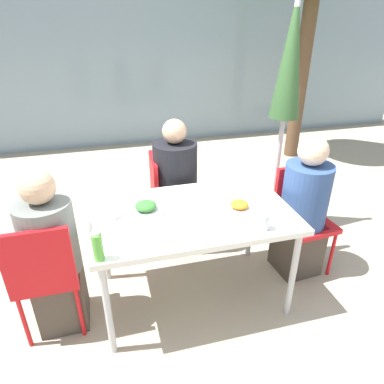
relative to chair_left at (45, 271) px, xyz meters
name	(u,v)px	position (x,y,z in m)	size (l,w,h in m)	color
ground_plane	(192,294)	(0.98, 0.09, -0.52)	(24.00, 24.00, 0.00)	tan
building_facade	(129,48)	(0.98, 3.90, 0.98)	(10.00, 0.20, 3.00)	gray
dining_table	(192,219)	(0.98, 0.09, 0.18)	(1.37, 0.84, 0.76)	silver
chair_left	(45,271)	(0.00, 0.00, 0.00)	(0.40, 0.40, 0.88)	red
person_left	(53,258)	(0.05, 0.08, 0.03)	(0.35, 0.35, 1.17)	#473D33
chair_right	(301,211)	(1.96, 0.26, 0.00)	(0.44, 0.44, 0.88)	red
person_right	(303,212)	(1.92, 0.17, 0.04)	(0.36, 0.36, 1.19)	#473D33
chair_far	(166,195)	(0.93, 0.81, 0.00)	(0.42, 0.42, 0.88)	red
person_far	(176,192)	(1.01, 0.76, 0.05)	(0.37, 0.37, 1.22)	#473D33
closed_umbrella	(289,74)	(2.02, 0.84, 0.99)	(0.36, 0.36, 2.18)	#333333
plate_0	(146,208)	(0.68, 0.17, 0.26)	(0.27, 0.27, 0.07)	white
plate_1	(239,206)	(1.31, 0.03, 0.26)	(0.23, 0.23, 0.06)	white
bottle	(98,247)	(0.36, -0.28, 0.32)	(0.06, 0.06, 0.18)	#51A338
drinking_cup	(264,222)	(1.36, -0.24, 0.29)	(0.07, 0.07, 0.11)	silver
salad_bowl	(109,211)	(0.43, 0.19, 0.26)	(0.17, 0.17, 0.05)	white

